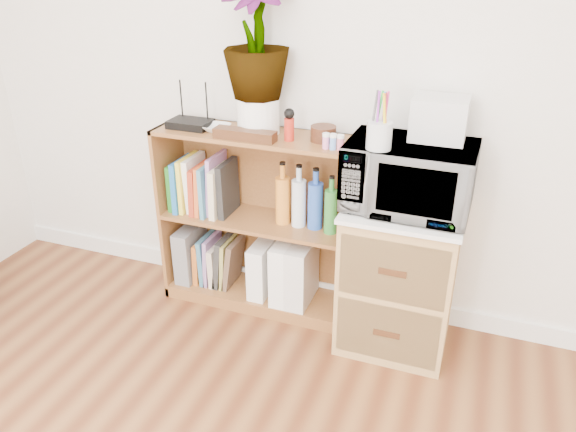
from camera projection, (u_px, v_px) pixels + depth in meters
The scene contains 21 objects.
skirting_board at pixel (328, 291), 3.07m from camera, with size 4.00×0.02×0.10m, color white.
bookshelf at pixel (257, 223), 2.87m from camera, with size 1.00×0.30×0.95m, color brown.
wicker_unit at pixel (399, 278), 2.63m from camera, with size 0.50×0.45×0.70m, color #9E7542.
microwave at pixel (409, 176), 2.39m from camera, with size 0.54×0.36×0.30m, color white.
pen_cup at pixel (379, 135), 2.24m from camera, with size 0.10×0.10×0.11m, color silver.
small_appliance at pixel (439, 119), 2.34m from camera, with size 0.23×0.19×0.18m, color silver.
router at pixel (190, 124), 2.74m from camera, with size 0.20×0.14×0.04m, color black.
white_bowl at pixel (217, 128), 2.69m from camera, with size 0.13×0.13×0.03m, color silver.
plant_pot at pixel (258, 115), 2.64m from camera, with size 0.20×0.20×0.17m, color white.
potted_plant at pixel (256, 36), 2.48m from camera, with size 0.31×0.31×0.55m, color #337F39.
trinket_box at pixel (245, 135), 2.57m from camera, with size 0.29×0.07×0.05m, color #34210E.
kokeshi_doll at pixel (289, 129), 2.55m from camera, with size 0.05×0.05×0.10m, color #B02215.
wooden_bowl at pixel (323, 133), 2.55m from camera, with size 0.12×0.12×0.07m, color #331A0D.
paint_jars at pixel (333, 143), 2.45m from camera, with size 0.11×0.04×0.06m, color #D1747F.
file_box at pixel (191, 252), 3.11m from camera, with size 0.09×0.24×0.30m, color slate.
magazine_holder_left at pixel (263, 268), 2.97m from camera, with size 0.09×0.23×0.29m, color white.
magazine_holder_mid at pixel (287, 269), 2.92m from camera, with size 0.11×0.27×0.33m, color white.
magazine_holder_right at pixel (302, 272), 2.89m from camera, with size 0.11×0.27×0.33m, color silver.
cookbooks at pixel (203, 186), 2.90m from camera, with size 0.32×0.20×0.31m.
liquor_bottles at pixel (313, 201), 2.70m from camera, with size 0.40×0.07×0.31m.
lower_books at pixel (218, 260), 3.07m from camera, with size 0.25×0.19×0.28m.
Camera 1 is at (0.69, -0.25, 1.77)m, focal length 35.00 mm.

